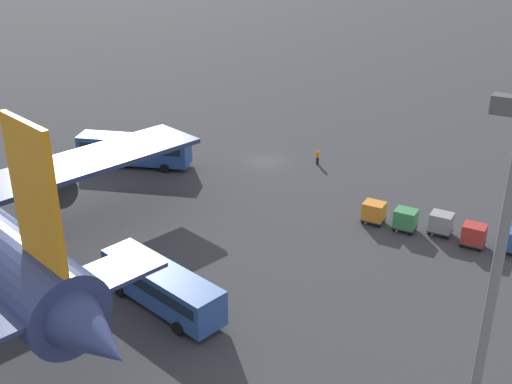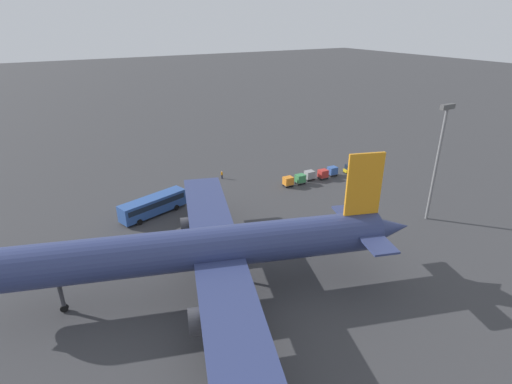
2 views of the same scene
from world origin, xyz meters
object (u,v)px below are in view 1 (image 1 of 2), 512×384
at_px(shuttle_bus_near, 134,148).
at_px(cargo_cart_red, 474,234).
at_px(worker_person, 318,157).
at_px(shuttle_bus_far, 162,284).
at_px(cargo_cart_orange, 374,211).
at_px(cargo_cart_blue, 511,240).
at_px(cargo_cart_green, 406,219).
at_px(cargo_cart_grey, 441,222).

relative_size(shuttle_bus_near, cargo_cart_red, 6.20).
bearing_deg(shuttle_bus_near, worker_person, -169.14).
relative_size(shuttle_bus_far, cargo_cart_orange, 5.51).
bearing_deg(cargo_cart_blue, cargo_cart_green, 2.22).
xyz_separation_m(shuttle_bus_near, cargo_cart_grey, (-34.13, 0.33, -0.83)).
distance_m(cargo_cart_green, cargo_cart_orange, 3.00).
height_order(shuttle_bus_near, cargo_cart_green, shuttle_bus_near).
bearing_deg(shuttle_bus_near, shuttle_bus_far, 113.85).
bearing_deg(cargo_cart_green, worker_person, -39.79).
height_order(shuttle_bus_near, worker_person, shuttle_bus_near).
bearing_deg(cargo_cart_green, cargo_cart_grey, -165.24).
xyz_separation_m(shuttle_bus_far, cargo_cart_grey, (-15.46, -20.69, -0.69)).
xyz_separation_m(worker_person, cargo_cart_red, (-19.13, 11.05, 0.32)).
height_order(worker_person, cargo_cart_grey, cargo_cart_grey).
relative_size(shuttle_bus_near, cargo_cart_blue, 6.20).
height_order(shuttle_bus_far, cargo_cart_orange, shuttle_bus_far).
bearing_deg(cargo_cart_red, shuttle_bus_near, -1.90).
xyz_separation_m(shuttle_bus_near, cargo_cart_red, (-37.13, 1.23, -0.83)).
distance_m(shuttle_bus_far, worker_person, 30.87).
xyz_separation_m(cargo_cart_green, cargo_cart_orange, (3.00, -0.12, 0.00)).
distance_m(shuttle_bus_near, cargo_cart_orange, 28.17).
bearing_deg(cargo_cart_green, cargo_cart_red, 178.98).
xyz_separation_m(worker_person, cargo_cart_blue, (-22.13, 10.60, 0.32)).
height_order(shuttle_bus_far, cargo_cart_grey, shuttle_bus_far).
distance_m(shuttle_bus_far, cargo_cart_orange, 22.16).
height_order(cargo_cart_red, cargo_cart_green, same).
height_order(cargo_cart_green, cargo_cart_orange, same).
bearing_deg(cargo_cart_grey, cargo_cart_green, 14.76).
bearing_deg(cargo_cart_blue, cargo_cart_orange, 1.08).
distance_m(worker_person, cargo_cart_orange, 14.84).
xyz_separation_m(cargo_cart_blue, cargo_cart_red, (3.00, 0.46, 0.00)).
bearing_deg(cargo_cart_grey, cargo_cart_blue, 175.80).
distance_m(shuttle_bus_far, cargo_cart_blue, 29.50).
distance_m(shuttle_bus_far, cargo_cart_grey, 25.83).
relative_size(cargo_cart_red, cargo_cart_orange, 1.00).
xyz_separation_m(cargo_cart_red, cargo_cart_green, (5.99, -0.11, 0.00)).
xyz_separation_m(shuttle_bus_near, shuttle_bus_far, (-18.68, 21.02, -0.14)).
bearing_deg(cargo_cart_orange, cargo_cart_blue, -178.92).
bearing_deg(cargo_cart_red, cargo_cart_grey, -16.66).
bearing_deg(worker_person, cargo_cart_orange, 133.15).
bearing_deg(cargo_cart_orange, cargo_cart_green, 177.65).
xyz_separation_m(cargo_cart_blue, cargo_cart_green, (8.99, 0.35, 0.00)).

